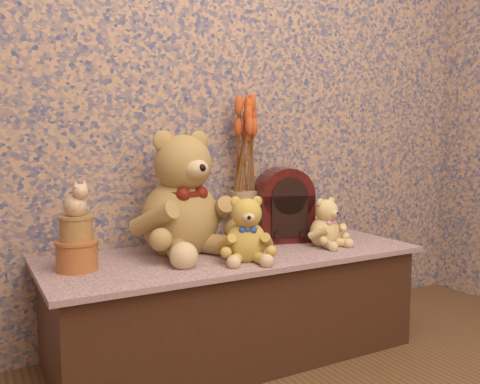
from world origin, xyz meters
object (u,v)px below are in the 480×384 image
at_px(ceramic_vase, 244,216).
at_px(cat_figurine, 75,198).
at_px(cathedral_radio, 284,204).
at_px(teddy_medium, 246,226).
at_px(teddy_large, 180,188).
at_px(teddy_small, 325,220).
at_px(biscuit_tin_lower, 77,256).

height_order(ceramic_vase, cat_figurine, cat_figurine).
bearing_deg(cathedral_radio, teddy_medium, -127.83).
relative_size(teddy_large, cat_figurine, 4.06).
bearing_deg(teddy_small, teddy_medium, 177.59).
distance_m(ceramic_vase, biscuit_tin_lower, 0.76).
height_order(cathedral_radio, cat_figurine, cathedral_radio).
xyz_separation_m(teddy_small, biscuit_tin_lower, (-0.97, 0.09, -0.06)).
relative_size(teddy_medium, ceramic_vase, 1.18).
bearing_deg(teddy_large, cat_figurine, -177.98).
xyz_separation_m(biscuit_tin_lower, cat_figurine, (0.00, 0.00, 0.20)).
xyz_separation_m(teddy_large, teddy_medium, (0.16, -0.23, -0.13)).
bearing_deg(teddy_small, cat_figurine, 163.91).
height_order(cathedral_radio, ceramic_vase, cathedral_radio).
xyz_separation_m(teddy_large, biscuit_tin_lower, (-0.41, -0.08, -0.20)).
bearing_deg(teddy_medium, cat_figurine, -173.27).
bearing_deg(teddy_small, teddy_large, 152.25).
height_order(teddy_medium, cat_figurine, cat_figurine).
height_order(cathedral_radio, biscuit_tin_lower, cathedral_radio).
distance_m(teddy_large, teddy_medium, 0.31).
relative_size(cathedral_radio, biscuit_tin_lower, 2.32).
bearing_deg(teddy_small, biscuit_tin_lower, 163.91).
distance_m(teddy_medium, cat_figurine, 0.60).
xyz_separation_m(teddy_small, cat_figurine, (-0.97, 0.09, 0.14)).
height_order(teddy_medium, ceramic_vase, teddy_medium).
bearing_deg(teddy_large, cathedral_radio, -9.10).
distance_m(cathedral_radio, ceramic_vase, 0.18).
height_order(teddy_large, cat_figurine, teddy_large).
bearing_deg(cat_figurine, teddy_small, -29.72).
distance_m(teddy_large, teddy_small, 0.61).
height_order(teddy_large, ceramic_vase, teddy_large).
bearing_deg(teddy_large, biscuit_tin_lower, -177.98).
xyz_separation_m(teddy_medium, cathedral_radio, (0.32, 0.23, 0.03)).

